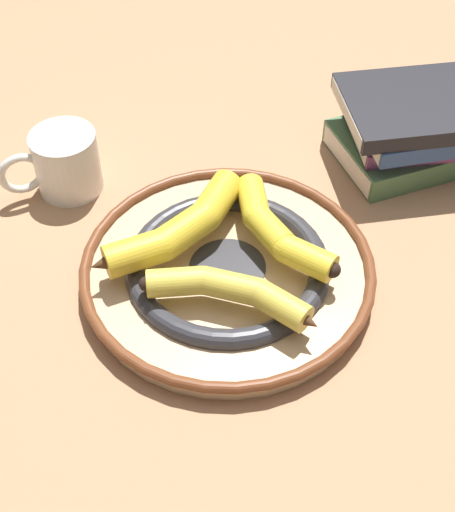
% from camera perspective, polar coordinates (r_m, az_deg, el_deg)
% --- Properties ---
extents(ground_plane, '(2.80, 2.80, 0.00)m').
position_cam_1_polar(ground_plane, '(0.86, 1.99, -0.85)').
color(ground_plane, '#A87A56').
extents(decorative_bowl, '(0.34, 0.34, 0.04)m').
position_cam_1_polar(decorative_bowl, '(0.83, 0.00, -1.05)').
color(decorative_bowl, tan).
rests_on(decorative_bowl, ground_plane).
extents(banana_a, '(0.19, 0.07, 0.03)m').
position_cam_1_polar(banana_a, '(0.83, 3.79, 2.24)').
color(banana_a, yellow).
rests_on(banana_a, decorative_bowl).
extents(banana_b, '(0.15, 0.16, 0.03)m').
position_cam_1_polar(banana_b, '(0.76, 0.36, -2.87)').
color(banana_b, gold).
rests_on(banana_b, decorative_bowl).
extents(banana_c, '(0.10, 0.21, 0.04)m').
position_cam_1_polar(banana_c, '(0.82, -4.03, 2.15)').
color(banana_c, gold).
rests_on(banana_c, decorative_bowl).
extents(book_stack, '(0.21, 0.24, 0.10)m').
position_cam_1_polar(book_stack, '(1.01, 14.59, 9.95)').
color(book_stack, '#4C754C').
rests_on(book_stack, ground_plane).
extents(coffee_mug, '(0.09, 0.13, 0.08)m').
position_cam_1_polar(coffee_mug, '(0.95, -12.93, 7.34)').
color(coffee_mug, white).
rests_on(coffee_mug, ground_plane).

